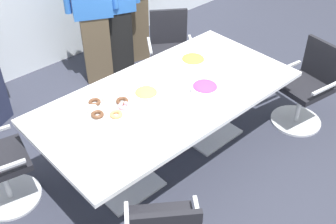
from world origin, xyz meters
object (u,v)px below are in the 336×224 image
at_px(person_standing_1, 92,9).
at_px(snack_bowl_chips_yellow, 193,60).
at_px(snack_bowl_cookies, 146,94).
at_px(plate_stack, 98,149).
at_px(office_chair_0, 170,55).
at_px(donut_platter, 108,107).
at_px(office_chair_3, 306,90).
at_px(person_standing_2, 115,4).
at_px(conference_table, 168,105).
at_px(snack_bowl_candy_mix, 205,88).

distance_m(person_standing_1, snack_bowl_chips_yellow, 1.44).
bearing_deg(snack_bowl_cookies, plate_stack, -158.64).
xyz_separation_m(office_chair_0, donut_platter, (-1.42, -0.75, 0.36)).
relative_size(office_chair_3, snack_bowl_chips_yellow, 3.68).
bearing_deg(plate_stack, snack_bowl_cookies, 21.36).
xyz_separation_m(snack_bowl_cookies, snack_bowl_chips_yellow, (0.71, 0.13, 0.00)).
distance_m(office_chair_0, office_chair_3, 1.60).
bearing_deg(donut_platter, person_standing_2, 50.82).
height_order(conference_table, person_standing_1, person_standing_1).
bearing_deg(conference_table, snack_bowl_candy_mix, -38.30).
height_order(office_chair_0, donut_platter, office_chair_0).
bearing_deg(snack_bowl_candy_mix, donut_platter, 153.35).
bearing_deg(donut_platter, snack_bowl_cookies, -16.55).
bearing_deg(office_chair_0, plate_stack, 67.53).
height_order(office_chair_0, snack_bowl_chips_yellow, office_chair_0).
height_order(snack_bowl_chips_yellow, donut_platter, snack_bowl_chips_yellow).
xyz_separation_m(conference_table, snack_bowl_cookies, (-0.18, 0.09, 0.17)).
bearing_deg(snack_bowl_chips_yellow, donut_platter, -178.60).
distance_m(person_standing_1, person_standing_2, 0.30).
xyz_separation_m(person_standing_2, donut_platter, (-1.14, -1.40, -0.15)).
relative_size(person_standing_1, snack_bowl_candy_mix, 7.26).
relative_size(office_chair_0, donut_platter, 2.43).
relative_size(conference_table, person_standing_1, 1.35).
distance_m(office_chair_3, plate_stack, 2.40).
height_order(office_chair_3, snack_bowl_candy_mix, office_chair_3).
height_order(conference_table, office_chair_3, office_chair_3).
height_order(conference_table, snack_bowl_chips_yellow, snack_bowl_chips_yellow).
bearing_deg(snack_bowl_cookies, person_standing_1, 71.78).
bearing_deg(person_standing_2, conference_table, 89.72).
xyz_separation_m(office_chair_3, plate_stack, (-2.34, 0.37, 0.36)).
xyz_separation_m(conference_table, office_chair_0, (0.90, 0.94, -0.22)).
xyz_separation_m(office_chair_3, snack_bowl_cookies, (-1.64, 0.65, 0.39)).
bearing_deg(person_standing_2, office_chair_0, 133.93).
bearing_deg(plate_stack, person_standing_2, 49.74).
height_order(conference_table, person_standing_2, person_standing_2).
relative_size(snack_bowl_candy_mix, donut_platter, 0.65).
distance_m(snack_bowl_candy_mix, plate_stack, 1.14).
relative_size(conference_table, plate_stack, 11.85).
bearing_deg(snack_bowl_candy_mix, office_chair_3, -16.49).
height_order(conference_table, office_chair_0, office_chair_0).
height_order(conference_table, snack_bowl_candy_mix, snack_bowl_candy_mix).
bearing_deg(conference_table, person_standing_2, 68.60).
height_order(snack_bowl_cookies, plate_stack, snack_bowl_cookies).
relative_size(office_chair_3, donut_platter, 2.43).
bearing_deg(plate_stack, office_chair_0, 32.33).
distance_m(person_standing_2, snack_bowl_chips_yellow, 1.39).
relative_size(snack_bowl_chips_yellow, plate_stack, 1.22).
bearing_deg(office_chair_3, person_standing_2, 29.93).
bearing_deg(person_standing_1, snack_bowl_candy_mix, 114.94).
bearing_deg(person_standing_1, plate_stack, 83.45).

